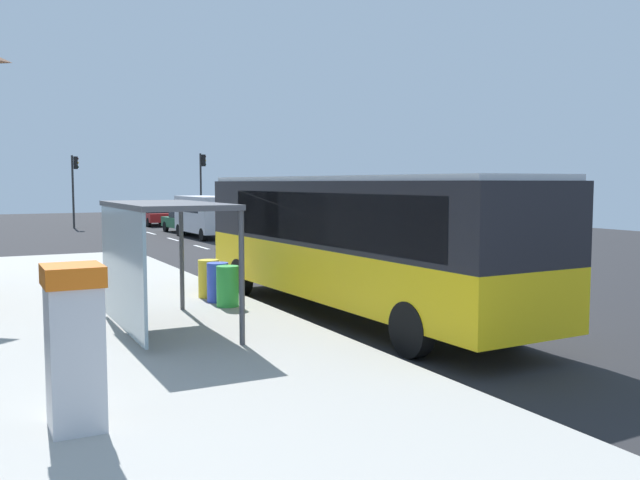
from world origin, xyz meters
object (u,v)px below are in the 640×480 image
Objects in this scene: bus at (352,236)px; sedan_far at (187,220)px; traffic_light_far_side at (74,180)px; ticket_machine at (75,346)px; traffic_light_near_side at (202,178)px; recycling_bin_yellow at (209,279)px; recycling_bin_blue at (218,282)px; bus_shelter at (150,233)px; white_van at (206,214)px; recycling_bin_green at (228,286)px; sedan_near at (154,214)px.

bus is 27.29m from sedan_far.
traffic_light_far_side is (-1.39, 34.67, 1.40)m from bus.
ticket_machine is 0.38× the size of traffic_light_near_side.
sedan_far is 4.72× the size of recycling_bin_yellow.
recycling_bin_yellow is at bearing 130.60° from bus.
ticket_machine is 2.04× the size of recycling_bin_blue.
bus is at bearing -98.47° from sedan_far.
recycling_bin_yellow is 31.90m from traffic_light_far_side.
bus_shelter is at bearing -95.41° from traffic_light_far_side.
traffic_light_far_side reaches higher than sedan_far.
white_van is 13.10m from traffic_light_far_side.
sedan_far is 0.87× the size of traffic_light_near_side.
recycling_bin_green and recycling_bin_yellow have the same top height.
sedan_near is 41.59m from ticket_machine.
sedan_near is 0.99× the size of sedan_far.
bus_shelter is (-2.21, -2.50, 1.44)m from recycling_bin_blue.
traffic_light_near_side is at bearing 77.98° from bus.
sedan_near is 0.87× the size of traffic_light_near_side.
traffic_light_far_side reaches higher than bus_shelter.
sedan_far is (0.10, 4.13, -0.55)m from white_van.
traffic_light_far_side is at bearing -176.74° from sedan_near.
recycling_bin_blue is (0.00, 0.70, 0.00)m from recycling_bin_green.
ticket_machine is at bearing -117.82° from recycling_bin_yellow.
bus is at bearing -102.02° from traffic_light_near_side.
white_van is 12.15m from sedan_near.
sedan_near is 1.11× the size of bus_shelter.
recycling_bin_blue is (-6.50, -24.77, -0.14)m from sedan_far.
sedan_far is 9.72m from traffic_light_far_side.
traffic_light_near_side is at bearing 65.17° from sedan_far.
white_van is at bearing 72.20° from recycling_bin_yellow.
ticket_machine is (-10.77, -32.16, 0.38)m from sedan_far.
recycling_bin_green is (-6.50, -25.47, -0.14)m from sedan_far.
recycling_bin_blue is 0.19× the size of traffic_light_near_side.
sedan_far reaches higher than recycling_bin_yellow.
sedan_near is 36.36m from bus_shelter.
traffic_light_far_side is (-5.40, -0.31, 2.46)m from sedan_near.
ticket_machine is 0.48× the size of bus_shelter.
recycling_bin_green is at bearing -106.70° from white_van.
traffic_light_near_side is (9.70, 31.67, 2.75)m from recycling_bin_blue.
recycling_bin_blue is at bearing -107.02° from traffic_light_near_side.
white_van is 5.53× the size of recycling_bin_green.
sedan_near is at bearing 79.01° from recycling_bin_green.
sedan_near is 34.10m from recycling_bin_green.
traffic_light_near_side is at bearing 73.32° from recycling_bin_green.
bus is 8.55m from ticket_machine.
recycling_bin_yellow is at bearing -107.80° from white_van.
recycling_bin_blue is 3.64m from bus_shelter.
sedan_far is 4.72× the size of recycling_bin_green.
bus is 35.23m from sedan_near.
bus_shelter reaches higher than sedan_near.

